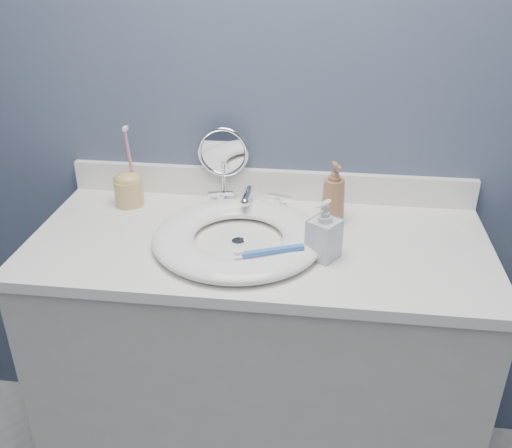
% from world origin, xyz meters
% --- Properties ---
extents(back_wall, '(2.20, 0.02, 2.40)m').
position_xyz_m(back_wall, '(0.00, 1.25, 1.20)').
color(back_wall, '#435065').
rests_on(back_wall, ground).
extents(vanity_cabinet, '(1.20, 0.55, 0.85)m').
position_xyz_m(vanity_cabinet, '(0.00, 0.97, 0.42)').
color(vanity_cabinet, beige).
rests_on(vanity_cabinet, ground).
extents(countertop, '(1.22, 0.57, 0.03)m').
position_xyz_m(countertop, '(0.00, 0.97, 0.86)').
color(countertop, white).
rests_on(countertop, vanity_cabinet).
extents(backsplash, '(1.22, 0.02, 0.09)m').
position_xyz_m(backsplash, '(0.00, 1.24, 0.93)').
color(backsplash, white).
rests_on(backsplash, countertop).
extents(basin, '(0.45, 0.45, 0.04)m').
position_xyz_m(basin, '(-0.05, 0.94, 0.90)').
color(basin, white).
rests_on(basin, countertop).
extents(drain, '(0.04, 0.04, 0.01)m').
position_xyz_m(drain, '(-0.05, 0.94, 0.88)').
color(drain, silver).
rests_on(drain, countertop).
extents(faucet, '(0.25, 0.13, 0.07)m').
position_xyz_m(faucet, '(-0.05, 1.14, 0.91)').
color(faucet, silver).
rests_on(faucet, countertop).
extents(makeup_mirror, '(0.15, 0.09, 0.23)m').
position_xyz_m(makeup_mirror, '(-0.14, 1.22, 1.00)').
color(makeup_mirror, silver).
rests_on(makeup_mirror, countertop).
extents(soap_bottle_amber, '(0.09, 0.09, 0.18)m').
position_xyz_m(soap_bottle_amber, '(0.19, 1.10, 0.97)').
color(soap_bottle_amber, '#906141').
rests_on(soap_bottle_amber, countertop).
extents(soap_bottle_clear, '(0.10, 0.10, 0.16)m').
position_xyz_m(soap_bottle_clear, '(0.17, 0.90, 0.96)').
color(soap_bottle_clear, silver).
rests_on(soap_bottle_clear, countertop).
extents(toothbrush_holder, '(0.08, 0.08, 0.24)m').
position_xyz_m(toothbrush_holder, '(-0.41, 1.14, 0.94)').
color(toothbrush_holder, tan).
rests_on(toothbrush_holder, countertop).
extents(toothbrush_lying, '(0.17, 0.08, 0.02)m').
position_xyz_m(toothbrush_lying, '(0.05, 0.84, 0.92)').
color(toothbrush_lying, '#3870C7').
rests_on(toothbrush_lying, basin).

